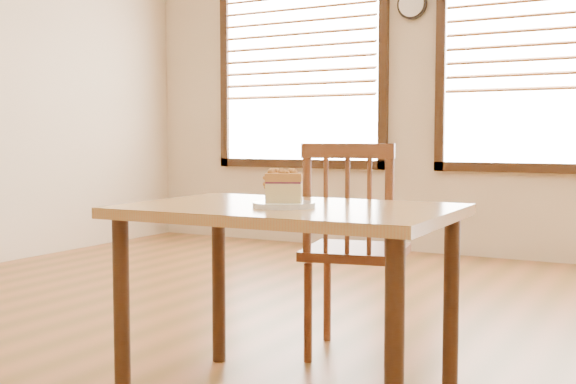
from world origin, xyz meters
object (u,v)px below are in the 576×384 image
at_px(cafe_chair_main, 354,249).
at_px(cake_slice, 284,186).
at_px(cafe_table_main, 289,233).
at_px(plate, 284,205).
at_px(wall_clock, 412,4).

distance_m(cafe_chair_main, cake_slice, 0.80).
bearing_deg(cake_slice, cafe_table_main, 78.09).
bearing_deg(cafe_table_main, cake_slice, -78.92).
bearing_deg(cafe_table_main, plate, -79.96).
bearing_deg(plate, wall_clock, 102.72).
bearing_deg(wall_clock, plate, -77.28).
bearing_deg(cafe_table_main, cafe_chair_main, 90.97).
relative_size(wall_clock, cafe_table_main, 0.22).
xyz_separation_m(cafe_chair_main, plate, (0.04, -0.73, 0.26)).
distance_m(cafe_table_main, cake_slice, 0.19).
distance_m(cafe_table_main, cafe_chair_main, 0.68).
height_order(wall_clock, cafe_chair_main, wall_clock).
distance_m(plate, cake_slice, 0.07).
bearing_deg(cafe_chair_main, wall_clock, -87.22).
distance_m(wall_clock, plate, 4.11).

